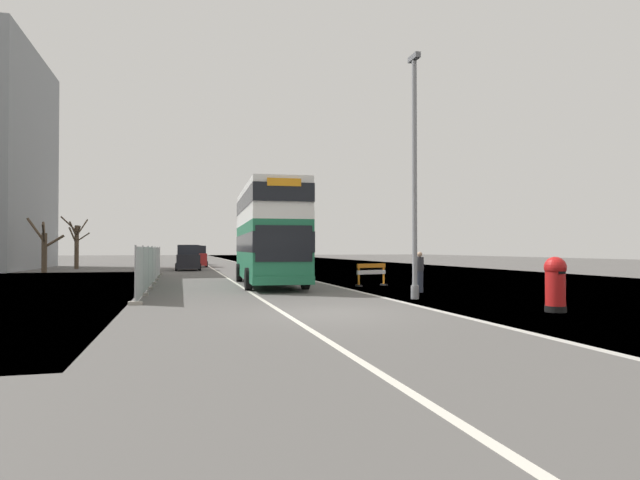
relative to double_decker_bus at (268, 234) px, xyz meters
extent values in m
cube|color=#565451|center=(-0.24, -12.17, -2.63)|extent=(140.00, 280.00, 0.10)
cube|color=#B2AFA8|center=(3.04, -12.17, -2.58)|extent=(0.24, 196.00, 0.01)
cube|color=silver|center=(-1.46, -12.17, -2.58)|extent=(0.16, 168.00, 0.01)
cube|color=#1E6B47|center=(0.00, 0.01, -0.88)|extent=(2.99, 10.90, 2.69)
cube|color=white|center=(0.00, 0.01, 0.67)|extent=(2.99, 10.90, 0.40)
cube|color=white|center=(0.00, 0.01, 1.57)|extent=(2.96, 10.79, 1.40)
cube|color=black|center=(0.00, 0.01, -0.48)|extent=(3.02, 11.00, 0.86)
cube|color=black|center=(0.00, 0.01, 1.57)|extent=(3.00, 10.95, 0.77)
cube|color=black|center=(-0.23, -5.41, -0.54)|extent=(2.33, 0.16, 1.48)
cube|color=orange|center=(-0.23, -5.41, 1.95)|extent=(1.39, 0.12, 0.32)
cube|color=#1E6B47|center=(0.00, 0.01, -2.05)|extent=(3.02, 11.00, 0.36)
cylinder|color=black|center=(-1.41, -3.28, -2.08)|extent=(0.34, 1.01, 1.00)
cylinder|color=black|center=(1.13, -3.39, -2.08)|extent=(0.34, 1.01, 1.00)
cylinder|color=black|center=(-1.14, 3.03, -2.08)|extent=(0.34, 1.01, 1.00)
cylinder|color=black|center=(1.39, 2.92, -2.08)|extent=(0.34, 1.01, 1.00)
cylinder|color=gray|center=(3.94, -8.82, 1.77)|extent=(0.18, 0.18, 8.69)
cube|color=slate|center=(3.94, -8.82, 6.23)|extent=(0.20, 0.70, 0.20)
cylinder|color=gray|center=(3.94, -8.82, -2.33)|extent=(0.29, 0.29, 0.50)
cylinder|color=black|center=(6.19, -13.49, -2.49)|extent=(0.60, 0.60, 0.18)
cylinder|color=red|center=(6.19, -13.49, -1.85)|extent=(0.55, 0.55, 1.11)
sphere|color=red|center=(6.19, -13.49, -1.29)|extent=(0.62, 0.62, 0.62)
cube|color=black|center=(6.19, -13.78, -1.43)|extent=(0.22, 0.03, 0.07)
cube|color=orange|center=(4.75, -2.07, -1.58)|extent=(1.62, 0.52, 0.20)
cube|color=white|center=(4.75, -2.07, -1.90)|extent=(1.62, 0.52, 0.20)
cube|color=orange|center=(4.03, -2.27, -2.08)|extent=(0.09, 0.09, 0.99)
cube|color=black|center=(4.03, -2.27, -2.54)|extent=(0.25, 0.46, 0.08)
cube|color=orange|center=(5.47, -1.88, -2.08)|extent=(0.09, 0.09, 0.99)
cube|color=black|center=(5.47, -1.88, -2.54)|extent=(0.25, 0.46, 0.08)
cube|color=#A8AAAD|center=(-5.70, -6.73, -1.60)|extent=(0.04, 3.26, 1.85)
cube|color=#A8AAAD|center=(-5.70, -3.33, -1.60)|extent=(0.04, 3.26, 1.85)
cube|color=#A8AAAD|center=(-5.70, 0.07, -1.60)|extent=(0.04, 3.26, 1.85)
cube|color=#A8AAAD|center=(-5.70, 3.47, -1.60)|extent=(0.04, 3.26, 1.85)
cube|color=#A8AAAD|center=(-5.70, 6.87, -1.60)|extent=(0.04, 3.26, 1.85)
cube|color=#A8AAAD|center=(-5.70, 10.27, -1.60)|extent=(0.04, 3.26, 1.85)
cylinder|color=#939699|center=(-5.70, -8.43, -1.60)|extent=(0.06, 0.06, 1.95)
cube|color=gray|center=(-5.70, -8.43, -2.52)|extent=(0.44, 0.20, 0.12)
cylinder|color=#939699|center=(-5.70, -5.03, -1.60)|extent=(0.06, 0.06, 1.95)
cube|color=gray|center=(-5.70, -5.03, -2.52)|extent=(0.44, 0.20, 0.12)
cylinder|color=#939699|center=(-5.70, -1.63, -1.60)|extent=(0.06, 0.06, 1.95)
cube|color=gray|center=(-5.70, -1.63, -2.52)|extent=(0.44, 0.20, 0.12)
cylinder|color=#939699|center=(-5.70, 1.77, -1.60)|extent=(0.06, 0.06, 1.95)
cube|color=gray|center=(-5.70, 1.77, -2.52)|extent=(0.44, 0.20, 0.12)
cylinder|color=#939699|center=(-5.70, 5.17, -1.60)|extent=(0.06, 0.06, 1.95)
cube|color=gray|center=(-5.70, 5.17, -2.52)|extent=(0.44, 0.20, 0.12)
cylinder|color=#939699|center=(-5.70, 8.57, -1.60)|extent=(0.06, 0.06, 1.95)
cube|color=gray|center=(-5.70, 8.57, -2.52)|extent=(0.44, 0.20, 0.12)
cylinder|color=#939699|center=(-5.70, 11.97, -1.60)|extent=(0.06, 0.06, 1.95)
cube|color=gray|center=(-5.70, 11.97, -2.52)|extent=(0.44, 0.20, 0.12)
cube|color=black|center=(-3.68, 19.61, -1.82)|extent=(1.87, 4.23, 1.15)
cube|color=black|center=(-3.68, 19.61, -0.84)|extent=(1.72, 2.33, 0.81)
cylinder|color=black|center=(-2.75, 20.92, -2.28)|extent=(0.20, 0.60, 0.60)
cylinder|color=black|center=(-4.62, 20.92, -2.28)|extent=(0.20, 0.60, 0.60)
cylinder|color=black|center=(-2.75, 18.30, -2.28)|extent=(0.20, 0.60, 0.60)
cylinder|color=black|center=(-4.62, 18.30, -2.28)|extent=(0.20, 0.60, 0.60)
cube|color=maroon|center=(-2.71, 27.69, -1.81)|extent=(1.79, 4.06, 1.18)
cube|color=black|center=(-2.71, 27.69, -0.84)|extent=(1.65, 2.23, 0.76)
cylinder|color=black|center=(-1.82, 28.95, -2.28)|extent=(0.20, 0.60, 0.60)
cylinder|color=black|center=(-3.61, 28.95, -2.28)|extent=(0.20, 0.60, 0.60)
cylinder|color=black|center=(-1.82, 26.43, -2.28)|extent=(0.20, 0.60, 0.60)
cylinder|color=black|center=(-3.61, 26.43, -2.28)|extent=(0.20, 0.60, 0.60)
cube|color=gray|center=(-2.92, 35.26, -1.73)|extent=(1.85, 3.88, 1.34)
cube|color=black|center=(-2.92, 35.26, -0.73)|extent=(1.70, 2.13, 0.67)
cylinder|color=black|center=(-2.00, 36.47, -2.28)|extent=(0.20, 0.60, 0.60)
cylinder|color=black|center=(-3.85, 36.47, -2.28)|extent=(0.20, 0.60, 0.60)
cylinder|color=black|center=(-2.00, 34.06, -2.28)|extent=(0.20, 0.60, 0.60)
cylinder|color=black|center=(-3.85, 34.06, -2.28)|extent=(0.20, 0.60, 0.60)
cylinder|color=#4C3D2D|center=(-14.37, 18.02, -1.07)|extent=(0.39, 0.39, 3.02)
cylinder|color=#4C3D2D|center=(-13.70, 18.10, -0.19)|extent=(1.47, 0.37, 1.07)
cylinder|color=#4C3D2D|center=(-14.56, 18.66, 0.60)|extent=(0.60, 1.46, 1.54)
cylinder|color=#4C3D2D|center=(-14.97, 18.06, 0.67)|extent=(1.37, 0.27, 1.88)
cylinder|color=#4C3D2D|center=(-14.24, 17.19, 0.35)|extent=(0.41, 1.78, 1.52)
cylinder|color=#4C3D2D|center=(-13.42, 25.62, -0.61)|extent=(0.37, 0.37, 3.93)
cylinder|color=#4C3D2D|center=(-12.86, 25.48, 0.29)|extent=(1.21, 0.41, 0.86)
cylinder|color=#4C3D2D|center=(-13.05, 26.18, 1.18)|extent=(0.89, 1.25, 1.60)
cylinder|color=#4C3D2D|center=(-13.56, 26.11, 0.45)|extent=(0.42, 1.10, 1.63)
cylinder|color=#4C3D2D|center=(-13.79, 25.96, 0.40)|extent=(0.94, 0.85, 1.66)
cylinder|color=#4C3D2D|center=(-14.01, 25.25, 1.46)|extent=(1.32, 0.90, 1.38)
cylinder|color=#4C3D2D|center=(-13.62, 25.12, 0.96)|extent=(0.59, 1.17, 1.43)
cylinder|color=#4C3D2D|center=(-13.21, 25.16, 0.82)|extent=(0.61, 1.10, 0.98)
cylinder|color=#2D3342|center=(5.37, -6.19, -2.13)|extent=(0.29, 0.29, 0.90)
cylinder|color=#333338|center=(5.37, -6.19, -1.39)|extent=(0.34, 0.34, 0.58)
sphere|color=tan|center=(5.37, -6.19, -0.99)|extent=(0.22, 0.22, 0.22)
camera|label=1|loc=(-4.28, -26.65, -0.75)|focal=29.92mm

